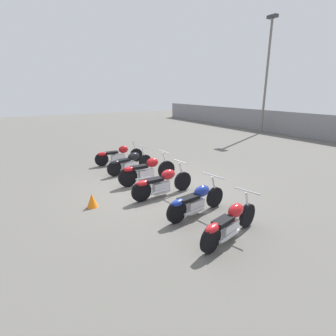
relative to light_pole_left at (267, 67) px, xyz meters
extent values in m
plane|color=#5B5954|center=(6.24, -12.22, -4.62)|extent=(60.00, 60.00, 0.00)
cylinder|color=slate|center=(0.00, 0.00, -0.79)|extent=(0.16, 0.16, 7.68)
cube|color=#333333|center=(0.00, 0.00, 3.15)|extent=(0.70, 0.35, 0.20)
cylinder|color=black|center=(2.65, -11.40, -4.34)|extent=(0.11, 0.57, 0.56)
cylinder|color=black|center=(2.67, -12.99, -4.34)|extent=(0.11, 0.57, 0.56)
cube|color=silver|center=(2.66, -12.27, -4.37)|extent=(0.21, 0.57, 0.31)
ellipsoid|color=#AD1419|center=(2.66, -12.00, -4.03)|extent=(0.27, 0.43, 0.32)
cube|color=black|center=(2.67, -12.54, -4.11)|extent=(0.25, 0.53, 0.10)
ellipsoid|color=#AD1419|center=(2.67, -12.94, -4.12)|extent=(0.21, 0.44, 0.16)
cylinder|color=silver|center=(2.65, -11.50, -3.71)|extent=(0.64, 0.05, 0.04)
cylinder|color=silver|center=(2.65, -11.45, -4.03)|extent=(0.05, 0.24, 0.62)
cylinder|color=silver|center=(2.78, -12.43, -4.43)|extent=(0.08, 0.59, 0.07)
cylinder|color=black|center=(3.91, -11.58, -4.34)|extent=(0.22, 0.57, 0.57)
cylinder|color=black|center=(4.23, -13.00, -4.34)|extent=(0.22, 0.57, 0.57)
cube|color=silver|center=(4.09, -12.36, -4.37)|extent=(0.31, 0.55, 0.31)
ellipsoid|color=black|center=(4.04, -12.12, -4.03)|extent=(0.37, 0.57, 0.31)
cube|color=black|center=(4.14, -12.60, -4.10)|extent=(0.34, 0.54, 0.10)
ellipsoid|color=black|center=(4.22, -12.95, -4.12)|extent=(0.29, 0.47, 0.16)
cylinder|color=silver|center=(3.94, -11.68, -3.71)|extent=(0.58, 0.16, 0.04)
cylinder|color=silver|center=(3.93, -11.63, -4.02)|extent=(0.10, 0.25, 0.62)
cylinder|color=silver|center=(4.24, -12.48, -4.43)|extent=(0.20, 0.62, 0.07)
cylinder|color=black|center=(5.47, -11.50, -4.30)|extent=(0.12, 0.65, 0.65)
cylinder|color=black|center=(5.52, -13.00, -4.30)|extent=(0.12, 0.65, 0.65)
cube|color=silver|center=(5.50, -12.33, -4.33)|extent=(0.22, 0.55, 0.36)
ellipsoid|color=#AD1419|center=(5.49, -12.07, -3.94)|extent=(0.29, 0.45, 0.32)
cube|color=black|center=(5.50, -12.58, -4.02)|extent=(0.26, 0.53, 0.10)
ellipsoid|color=#AD1419|center=(5.52, -12.95, -4.04)|extent=(0.22, 0.45, 0.16)
cylinder|color=silver|center=(5.47, -11.60, -3.62)|extent=(0.68, 0.06, 0.04)
cylinder|color=silver|center=(5.47, -11.55, -3.96)|extent=(0.06, 0.26, 0.66)
cylinder|color=silver|center=(5.62, -12.47, -4.40)|extent=(0.09, 0.61, 0.07)
cylinder|color=black|center=(6.72, -11.65, -4.32)|extent=(0.15, 0.61, 0.60)
cylinder|color=black|center=(6.85, -13.15, -4.32)|extent=(0.15, 0.61, 0.60)
cube|color=silver|center=(6.79, -12.48, -4.35)|extent=(0.24, 0.55, 0.33)
ellipsoid|color=red|center=(6.77, -12.22, -3.99)|extent=(0.29, 0.49, 0.30)
cube|color=black|center=(6.81, -12.73, -4.07)|extent=(0.28, 0.57, 0.10)
ellipsoid|color=red|center=(6.84, -13.10, -4.08)|extent=(0.23, 0.45, 0.16)
cylinder|color=silver|center=(6.73, -11.75, -3.67)|extent=(0.62, 0.09, 0.04)
cylinder|color=silver|center=(6.73, -11.70, -4.00)|extent=(0.07, 0.25, 0.63)
cylinder|color=silver|center=(6.92, -12.62, -4.41)|extent=(0.12, 0.57, 0.07)
cylinder|color=black|center=(8.20, -11.61, -4.34)|extent=(0.19, 0.57, 0.56)
cylinder|color=black|center=(8.41, -12.98, -4.34)|extent=(0.19, 0.57, 0.56)
cube|color=silver|center=(8.32, -12.36, -4.37)|extent=(0.27, 0.52, 0.31)
ellipsoid|color=navy|center=(8.28, -12.13, -4.03)|extent=(0.32, 0.53, 0.29)
cube|color=black|center=(8.35, -12.59, -4.11)|extent=(0.33, 0.62, 0.10)
ellipsoid|color=navy|center=(8.41, -12.93, -4.12)|extent=(0.27, 0.47, 0.16)
cylinder|color=silver|center=(8.22, -11.71, -3.71)|extent=(0.73, 0.15, 0.04)
cylinder|color=silver|center=(8.21, -11.66, -4.03)|extent=(0.09, 0.25, 0.62)
cylinder|color=silver|center=(8.46, -12.48, -4.43)|extent=(0.17, 0.66, 0.07)
cylinder|color=black|center=(9.41, -11.69, -4.34)|extent=(0.23, 0.57, 0.56)
cylinder|color=black|center=(9.76, -13.06, -4.34)|extent=(0.23, 0.57, 0.56)
cube|color=silver|center=(9.60, -12.44, -4.37)|extent=(0.32, 0.54, 0.31)
ellipsoid|color=red|center=(9.54, -12.21, -4.03)|extent=(0.36, 0.52, 0.30)
cube|color=black|center=(9.66, -12.68, -4.11)|extent=(0.36, 0.55, 0.10)
ellipsoid|color=red|center=(9.75, -13.01, -4.12)|extent=(0.30, 0.48, 0.16)
cylinder|color=silver|center=(9.44, -11.78, -3.71)|extent=(0.60, 0.18, 0.04)
cylinder|color=silver|center=(9.42, -11.73, -4.03)|extent=(0.11, 0.25, 0.62)
cylinder|color=silver|center=(9.75, -12.55, -4.43)|extent=(0.24, 0.68, 0.07)
cone|color=orange|center=(6.50, -14.46, -4.43)|extent=(0.29, 0.29, 0.39)
camera|label=1|loc=(13.15, -16.07, -1.58)|focal=28.00mm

